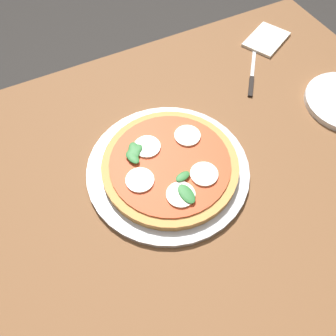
{
  "coord_description": "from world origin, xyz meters",
  "views": [
    {
      "loc": [
        0.15,
        0.3,
        1.36
      ],
      "look_at": [
        -0.02,
        -0.05,
        0.76
      ],
      "focal_mm": 35.77,
      "sensor_mm": 36.0,
      "label": 1
    }
  ],
  "objects": [
    {
      "name": "ground_plane",
      "position": [
        0.0,
        0.0,
        0.0
      ],
      "size": [
        6.0,
        6.0,
        0.0
      ],
      "primitive_type": "plane",
      "color": "#2D2B28"
    },
    {
      "name": "dining_table",
      "position": [
        0.0,
        0.0,
        0.64
      ],
      "size": [
        1.34,
        0.92,
        0.75
      ],
      "color": "brown",
      "rests_on": "ground_plane"
    },
    {
      "name": "serving_tray",
      "position": [
        -0.02,
        -0.05,
        0.75
      ],
      "size": [
        0.35,
        0.35,
        0.01
      ],
      "primitive_type": "cylinder",
      "color": "silver",
      "rests_on": "dining_table"
    },
    {
      "name": "pizza",
      "position": [
        -0.03,
        -0.05,
        0.77
      ],
      "size": [
        0.29,
        0.29,
        0.03
      ],
      "color": "tan",
      "rests_on": "serving_tray"
    },
    {
      "name": "napkin",
      "position": [
        -0.47,
        -0.32,
        0.75
      ],
      "size": [
        0.16,
        0.14,
        0.01
      ],
      "primitive_type": "cube",
      "rotation": [
        0.0,
        0.0,
        0.47
      ],
      "color": "white",
      "rests_on": "dining_table"
    },
    {
      "name": "knife",
      "position": [
        -0.34,
        -0.2,
        0.75
      ],
      "size": [
        0.12,
        0.15,
        0.01
      ],
      "color": "black",
      "rests_on": "dining_table"
    }
  ]
}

